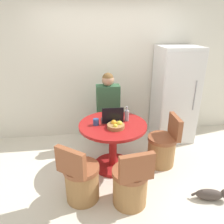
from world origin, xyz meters
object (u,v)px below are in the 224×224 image
(dining_table, at_px, (113,139))
(laptop, at_px, (112,118))
(person_seated, at_px, (108,106))
(refrigerator, at_px, (175,95))
(chair_right_side, at_px, (162,148))
(chair_near_camera, at_px, (131,185))
(fruit_bowl, at_px, (116,125))
(chair_near_left_corner, at_px, (81,180))
(bottle, at_px, (127,115))
(cat, at_px, (212,194))

(dining_table, bearing_deg, laptop, 88.78)
(dining_table, relative_size, person_seated, 0.74)
(refrigerator, relative_size, chair_right_side, 2.13)
(person_seated, bearing_deg, chair_near_camera, 94.29)
(fruit_bowl, bearing_deg, person_seated, 91.52)
(refrigerator, height_order, chair_near_left_corner, refrigerator)
(chair_near_left_corner, distance_m, bottle, 1.15)
(chair_near_left_corner, height_order, cat, chair_near_left_corner)
(laptop, bearing_deg, refrigerator, -149.43)
(dining_table, bearing_deg, person_seated, 89.64)
(laptop, bearing_deg, dining_table, 88.78)
(cat, bearing_deg, person_seated, 138.76)
(chair_near_left_corner, distance_m, laptop, 1.00)
(chair_near_left_corner, bearing_deg, cat, -150.43)
(chair_near_camera, bearing_deg, dining_table, -90.00)
(fruit_bowl, distance_m, cat, 1.54)
(chair_near_left_corner, xyz_separation_m, chair_near_camera, (0.61, -0.16, 0.00))
(dining_table, relative_size, cat, 2.11)
(fruit_bowl, height_order, bottle, bottle)
(dining_table, distance_m, person_seated, 0.77)
(chair_right_side, height_order, fruit_bowl, fruit_bowl)
(refrigerator, distance_m, cat, 1.88)
(refrigerator, height_order, person_seated, refrigerator)
(person_seated, xyz_separation_m, cat, (1.18, -1.60, -0.67))
(chair_near_camera, distance_m, laptop, 1.01)
(laptop, distance_m, cat, 1.68)
(refrigerator, distance_m, chair_near_camera, 2.07)
(laptop, relative_size, fruit_bowl, 1.29)
(refrigerator, distance_m, dining_table, 1.57)
(person_seated, relative_size, cat, 2.86)
(bottle, bearing_deg, cat, -44.95)
(laptop, bearing_deg, chair_near_camera, 97.70)
(cat, bearing_deg, chair_near_camera, -172.01)
(person_seated, bearing_deg, laptop, 89.74)
(bottle, height_order, cat, bottle)
(dining_table, xyz_separation_m, bottle, (0.22, 0.09, 0.34))
(refrigerator, bearing_deg, chair_right_side, -119.37)
(bottle, bearing_deg, fruit_bowl, -131.50)
(bottle, bearing_deg, chair_near_camera, -96.83)
(chair_near_camera, relative_size, laptop, 2.60)
(laptop, bearing_deg, person_seated, -90.26)
(dining_table, distance_m, bottle, 0.42)
(person_seated, height_order, bottle, person_seated)
(laptop, height_order, fruit_bowl, laptop)
(chair_near_left_corner, relative_size, chair_near_camera, 1.00)
(chair_near_left_corner, height_order, chair_right_side, same)
(chair_near_left_corner, bearing_deg, chair_near_camera, -156.90)
(chair_right_side, bearing_deg, fruit_bowl, -80.36)
(fruit_bowl, xyz_separation_m, bottle, (0.20, 0.22, 0.05))
(chair_right_side, distance_m, fruit_bowl, 0.92)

